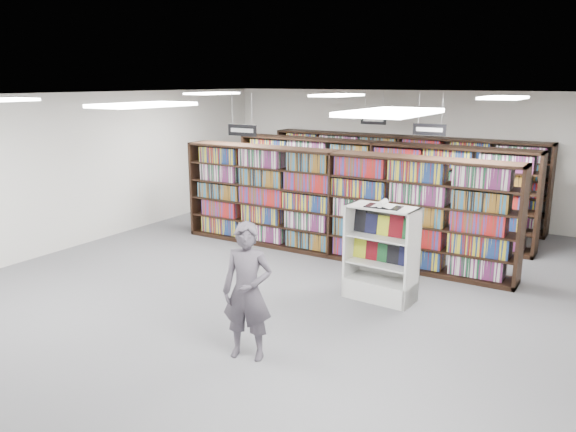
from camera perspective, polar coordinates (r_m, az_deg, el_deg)
The scene contains 18 objects.
floor at distance 9.74m, azimuth -0.63°, elevation -7.03°, with size 12.00×12.00×0.00m, color #5A595F.
ceiling at distance 9.12m, azimuth -0.68°, elevation 12.14°, with size 10.00×12.00×0.10m, color white.
wall_back at distance 14.68m, azimuth 11.87°, elevation 6.15°, with size 10.00×0.10×3.20m, color silver.
wall_left at distance 12.63m, azimuth -20.37°, elevation 4.42°, with size 0.10×12.00×3.20m, color silver.
bookshelf_row_near at distance 11.12m, azimuth 4.79°, elevation 1.19°, with size 7.00×0.60×2.10m.
bookshelf_row_mid at distance 12.91m, azimuth 8.77°, elevation 2.82°, with size 7.00×0.60×2.10m.
bookshelf_row_far at distance 14.48m, azimuth 11.36°, elevation 3.87°, with size 7.00×0.60×2.10m.
aisle_sign_left at distance 10.82m, azimuth -4.68°, elevation 8.78°, with size 0.65×0.02×0.80m.
aisle_sign_right at distance 11.28m, azimuth 14.17°, elevation 8.62°, with size 0.65×0.02×0.80m.
aisle_sign_center at distance 13.83m, azimuth 8.67°, elevation 9.72°, with size 0.65×0.02×0.80m.
troffer_front_center at distance 6.76m, azimuth -14.48°, elevation 10.87°, with size 0.60×1.20×0.04m, color white.
troffer_front_right at distance 5.08m, azimuth 10.43°, elevation 10.31°, with size 0.60×1.20×0.04m, color white.
troffer_back_left at distance 12.49m, azimuth -7.71°, elevation 12.24°, with size 0.60×1.20×0.04m, color white.
troffer_back_center at distance 10.87m, azimuth 5.02°, elevation 12.12°, with size 0.60×1.20×0.04m, color white.
troffer_back_right at distance 9.91m, azimuth 21.06°, elevation 11.15°, with size 0.60×1.20×0.04m, color white.
endcap_display at distance 9.14m, azimuth 9.47°, elevation -5.26°, with size 1.12×0.61×1.53m.
open_book at distance 8.77m, azimuth 9.63°, elevation 1.12°, with size 0.56×0.34×0.12m.
shopper at distance 7.05m, azimuth -4.15°, elevation -7.65°, with size 0.64×0.42×1.76m, color #433E47.
Camera 1 is at (4.81, -7.74, 3.43)m, focal length 35.00 mm.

